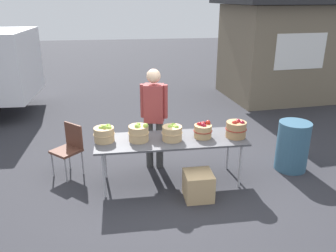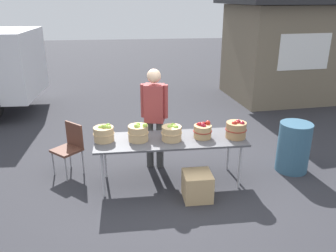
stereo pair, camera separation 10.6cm
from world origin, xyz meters
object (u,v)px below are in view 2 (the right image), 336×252
at_px(apple_basket_green_0, 104,133).
at_px(apple_basket_red_0, 203,131).
at_px(market_table, 170,141).
at_px(apple_basket_red_1, 236,130).
at_px(folding_chair, 70,145).
at_px(vendor_adult, 154,111).
at_px(trash_barrel, 294,147).
at_px(apple_basket_green_2, 172,133).
at_px(produce_crate, 197,186).
at_px(apple_basket_green_1, 138,132).

xyz_separation_m(apple_basket_green_0, apple_basket_red_0, (1.50, -0.06, -0.00)).
height_order(market_table, apple_basket_green_0, apple_basket_green_0).
relative_size(apple_basket_red_1, folding_chair, 0.38).
height_order(market_table, vendor_adult, vendor_adult).
bearing_deg(apple_basket_green_0, market_table, -3.37).
xyz_separation_m(vendor_adult, trash_barrel, (2.31, -0.42, -0.59)).
distance_m(apple_basket_green_2, vendor_adult, 0.66).
relative_size(apple_basket_red_0, folding_chair, 0.34).
height_order(vendor_adult, produce_crate, vendor_adult).
bearing_deg(apple_basket_red_1, apple_basket_green_0, 176.50).
bearing_deg(apple_basket_green_2, market_table, 110.64).
bearing_deg(vendor_adult, trash_barrel, -175.22).
relative_size(market_table, apple_basket_red_0, 7.92).
bearing_deg(apple_basket_red_1, apple_basket_green_1, 177.39).
relative_size(apple_basket_green_0, folding_chair, 0.37).
relative_size(apple_basket_green_2, vendor_adult, 0.19).
xyz_separation_m(apple_basket_green_1, apple_basket_red_1, (1.50, -0.07, 0.00)).
xyz_separation_m(apple_basket_red_0, apple_basket_red_1, (0.51, -0.06, 0.01)).
bearing_deg(apple_basket_green_0, apple_basket_red_1, -3.50).
distance_m(apple_basket_red_0, trash_barrel, 1.68).
height_order(apple_basket_green_2, vendor_adult, vendor_adult).
relative_size(market_table, vendor_adult, 1.33).
height_order(apple_basket_green_1, produce_crate, apple_basket_green_1).
bearing_deg(apple_basket_green_0, folding_chair, 142.41).
distance_m(apple_basket_green_0, vendor_adult, 0.97).
distance_m(apple_basket_green_1, vendor_adult, 0.65).
bearing_deg(apple_basket_green_0, trash_barrel, 1.77).
bearing_deg(trash_barrel, market_table, -175.80).
height_order(apple_basket_green_0, vendor_adult, vendor_adult).
distance_m(apple_basket_green_1, apple_basket_green_2, 0.51).
bearing_deg(apple_basket_red_0, apple_basket_green_2, -176.06).
bearing_deg(apple_basket_red_1, apple_basket_red_0, 173.47).
xyz_separation_m(apple_basket_green_1, apple_basket_red_0, (0.99, -0.01, -0.01)).
relative_size(market_table, apple_basket_red_1, 7.00).
relative_size(apple_basket_red_0, produce_crate, 0.71).
relative_size(apple_basket_green_0, vendor_adult, 0.19).
bearing_deg(folding_chair, trash_barrel, 38.60).
relative_size(apple_basket_green_1, vendor_adult, 0.19).
bearing_deg(vendor_adult, produce_crate, 130.84).
bearing_deg(apple_basket_red_0, produce_crate, -108.33).
height_order(market_table, apple_basket_red_1, apple_basket_red_1).
height_order(apple_basket_green_1, apple_basket_red_0, apple_basket_green_1).
distance_m(apple_basket_red_1, folding_chair, 2.70).
relative_size(apple_basket_green_2, folding_chair, 0.37).
height_order(apple_basket_green_2, trash_barrel, apple_basket_green_2).
xyz_separation_m(market_table, apple_basket_red_1, (1.01, -0.06, 0.17)).
bearing_deg(folding_chair, vendor_adult, 46.22).
xyz_separation_m(market_table, apple_basket_green_0, (-1.00, 0.06, 0.16)).
relative_size(apple_basket_green_2, trash_barrel, 0.38).
relative_size(apple_basket_green_0, trash_barrel, 0.38).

